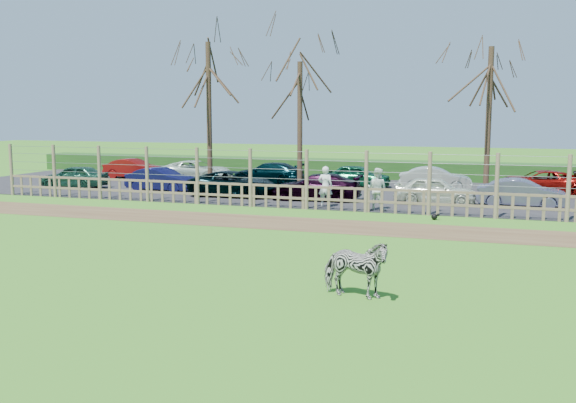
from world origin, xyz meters
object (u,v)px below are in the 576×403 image
(visitor_a, at_px, (325,187))
(car_7, at_px, (134,169))
(car_1, at_px, (162,180))
(car_5, at_px, (522,193))
(tree_mid, at_px, (300,95))
(car_11, at_px, (435,179))
(car_4, at_px, (435,190))
(car_10, at_px, (358,176))
(car_3, at_px, (316,187))
(crow, at_px, (435,217))
(visitor_b, at_px, (377,189))
(car_2, at_px, (234,184))
(car_9, at_px, (268,173))
(car_12, at_px, (540,183))
(zebra, at_px, (355,268))
(car_8, at_px, (197,171))
(car_0, at_px, (74,177))
(tree_left, at_px, (209,80))
(tree_right, at_px, (490,85))

(visitor_a, relative_size, car_7, 0.47)
(car_1, distance_m, car_5, 17.14)
(tree_mid, xyz_separation_m, car_11, (6.49, 2.51, -4.23))
(car_4, relative_size, car_10, 1.00)
(car_3, distance_m, car_10, 5.70)
(crow, distance_m, car_5, 5.20)
(tree_mid, relative_size, car_3, 1.65)
(visitor_b, distance_m, car_2, 7.60)
(car_9, distance_m, car_12, 14.17)
(zebra, relative_size, car_8, 0.36)
(crow, xyz_separation_m, car_1, (-13.95, 4.28, 0.52))
(car_5, distance_m, car_12, 4.78)
(car_3, height_order, car_4, same)
(car_0, xyz_separation_m, car_1, (5.20, 0.02, 0.00))
(visitor_b, distance_m, car_0, 16.89)
(zebra, distance_m, crow, 11.05)
(visitor_b, distance_m, car_7, 17.98)
(car_3, xyz_separation_m, car_5, (8.85, 0.41, 0.00))
(car_9, xyz_separation_m, car_11, (9.19, -0.21, 0.00))
(visitor_b, height_order, car_4, visitor_b)
(car_3, height_order, car_12, same)
(visitor_a, distance_m, car_5, 8.25)
(visitor_b, height_order, car_2, visitor_b)
(car_11, bearing_deg, car_5, -145.94)
(tree_left, relative_size, car_3, 1.90)
(car_0, relative_size, car_1, 0.97)
(car_11, bearing_deg, car_4, -179.94)
(car_5, bearing_deg, car_11, 40.68)
(tree_right, distance_m, car_3, 9.28)
(car_5, bearing_deg, car_7, 77.88)
(visitor_b, bearing_deg, car_12, -117.73)
(car_3, height_order, car_11, same)
(zebra, relative_size, car_4, 0.44)
(car_7, bearing_deg, tree_right, -96.21)
(car_5, xyz_separation_m, car_9, (-13.22, 5.14, 0.00))
(visitor_b, height_order, car_11, visitor_b)
(car_9, bearing_deg, car_5, 69.05)
(car_0, bearing_deg, tree_right, 90.68)
(car_1, distance_m, car_9, 6.30)
(car_5, xyz_separation_m, car_10, (-8.14, 5.24, 0.00))
(tree_left, distance_m, car_11, 12.56)
(car_5, bearing_deg, car_2, 92.97)
(tree_right, xyz_separation_m, car_9, (-11.70, 2.22, -4.60))
(car_8, relative_size, car_11, 1.19)
(tree_right, bearing_deg, crow, -103.40)
(car_0, bearing_deg, visitor_b, 73.95)
(car_1, bearing_deg, crow, -104.30)
(crow, bearing_deg, car_10, 118.01)
(visitor_a, xyz_separation_m, car_5, (7.90, 2.37, -0.26))
(car_5, bearing_deg, tree_mid, 78.44)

